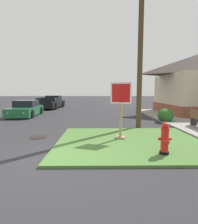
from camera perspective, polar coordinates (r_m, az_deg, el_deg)
ground_plane at (r=4.95m, az=-16.50°, el=-16.24°), size 160.00×160.00×0.00m
grass_corner_patch at (r=6.71m, az=10.09°, el=-9.60°), size 5.41×4.47×0.08m
sidewalk_strip at (r=11.56m, az=25.81°, el=-3.22°), size 2.20×15.44×0.12m
fire_hydrant at (r=5.46m, az=20.98°, el=-8.41°), size 0.38×0.34×0.94m
stop_sign at (r=6.70m, az=7.23°, el=0.42°), size 0.77×0.38×2.19m
manhole_cover at (r=7.78m, az=-19.56°, el=-7.85°), size 0.70×0.70×0.02m
parked_sedan_green at (r=15.04m, az=-23.05°, el=0.89°), size 2.06×4.10×1.25m
pickup_truck_black at (r=21.35m, az=-15.28°, el=2.93°), size 2.19×5.63×1.48m
utility_pole at (r=9.95m, az=13.83°, el=28.20°), size 1.83×0.26×10.63m
shrub_by_curb at (r=11.58m, az=21.21°, el=-1.12°), size 0.96×0.96×0.87m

